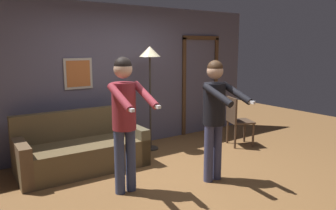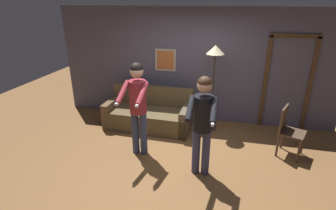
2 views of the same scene
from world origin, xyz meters
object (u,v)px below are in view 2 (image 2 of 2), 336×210
torchiere_lamp (215,59)px  dining_chair_distant (288,128)px  person_standing_right (203,118)px  person_standing_left (138,101)px  couch (149,115)px

torchiere_lamp → dining_chair_distant: size_ratio=2.01×
person_standing_right → dining_chair_distant: person_standing_right is taller
torchiere_lamp → person_standing_left: torchiere_lamp is taller
torchiere_lamp → dining_chair_distant: 1.94m
torchiere_lamp → dining_chair_distant: torchiere_lamp is taller
person_standing_left → person_standing_right: 1.24m
couch → torchiere_lamp: torchiere_lamp is taller
couch → person_standing_right: person_standing_right is taller
couch → dining_chair_distant: 2.88m
couch → person_standing_right: size_ratio=1.14×
couch → dining_chair_distant: (2.83, -0.53, 0.25)m
couch → person_standing_left: person_standing_left is taller
person_standing_left → dining_chair_distant: 2.78m
torchiere_lamp → dining_chair_distant: bearing=-27.3°
person_standing_left → torchiere_lamp: bearing=48.1°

